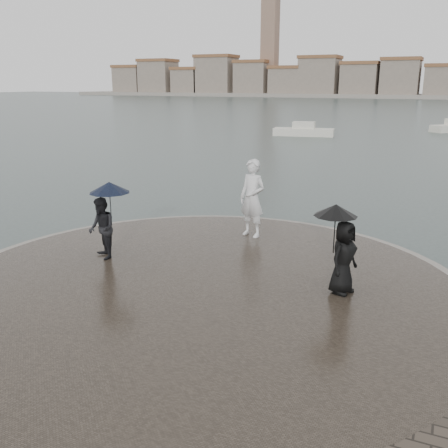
% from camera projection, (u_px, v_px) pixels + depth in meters
% --- Properties ---
extents(ground, '(400.00, 400.00, 0.00)m').
position_uv_depth(ground, '(107.00, 376.00, 8.51)').
color(ground, '#2B3835').
rests_on(ground, ground).
extents(kerb_ring, '(12.50, 12.50, 0.32)m').
position_uv_depth(kerb_ring, '(201.00, 292.00, 11.53)').
color(kerb_ring, gray).
rests_on(kerb_ring, ground).
extents(quay_tip, '(11.90, 11.90, 0.36)m').
position_uv_depth(quay_tip, '(201.00, 291.00, 11.52)').
color(quay_tip, '#2D261E').
rests_on(quay_tip, ground).
extents(statue, '(0.96, 0.77, 2.31)m').
position_uv_depth(statue, '(252.00, 198.00, 14.73)').
color(statue, silver).
rests_on(statue, quay_tip).
extents(visitor_left, '(1.27, 1.10, 2.04)m').
position_uv_depth(visitor_left, '(104.00, 217.00, 12.83)').
color(visitor_left, black).
rests_on(visitor_left, quay_tip).
extents(visitor_right, '(1.10, 1.04, 1.95)m').
position_uv_depth(visitor_right, '(341.00, 245.00, 10.75)').
color(visitor_right, black).
rests_on(visitor_right, quay_tip).
extents(far_skyline, '(260.00, 20.00, 37.00)m').
position_uv_depth(far_skyline, '(420.00, 79.00, 150.01)').
color(far_skyline, gray).
rests_on(far_skyline, ground).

